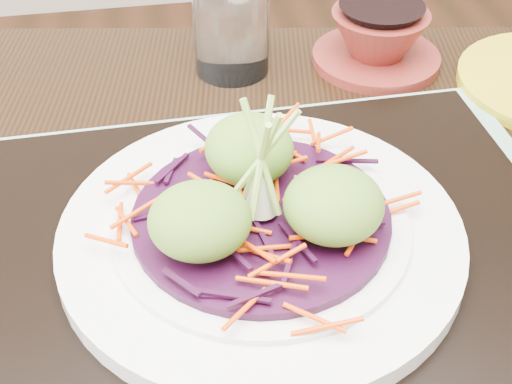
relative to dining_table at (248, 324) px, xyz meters
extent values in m
cube|color=black|center=(0.00, 0.00, 0.07)|extent=(1.20, 0.91, 0.04)
cube|color=#88B099|center=(0.01, -0.02, 0.09)|extent=(0.52, 0.41, 0.00)
cube|color=black|center=(0.01, -0.02, 0.10)|extent=(0.45, 0.34, 0.02)
cylinder|color=silver|center=(0.01, -0.02, 0.12)|extent=(0.29, 0.29, 0.02)
cylinder|color=silver|center=(0.01, -0.02, 0.13)|extent=(0.21, 0.21, 0.01)
cylinder|color=#2C0824|center=(0.01, -0.02, 0.14)|extent=(0.18, 0.18, 0.01)
ellipsoid|color=olive|center=(-0.04, -0.04, 0.16)|extent=(0.07, 0.07, 0.05)
ellipsoid|color=olive|center=(0.05, -0.04, 0.16)|extent=(0.07, 0.07, 0.05)
ellipsoid|color=olive|center=(0.01, 0.03, 0.16)|extent=(0.07, 0.07, 0.05)
cylinder|color=white|center=(0.03, 0.27, 0.15)|extent=(0.10, 0.10, 0.11)
cylinder|color=maroon|center=(0.18, 0.26, 0.10)|extent=(0.14, 0.14, 0.01)
camera|label=1|loc=(-0.06, -0.39, 0.48)|focal=50.00mm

